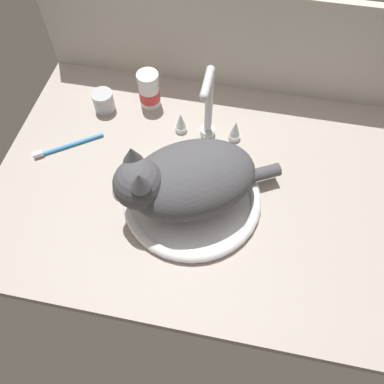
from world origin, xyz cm
name	(u,v)px	position (x,y,z in cm)	size (l,w,h in cm)	color
countertop	(199,186)	(0.00, 0.00, 1.50)	(102.50, 71.60, 3.00)	#ADA399
backsplash_wall	(225,45)	(0.00, 37.00, 15.99)	(102.50, 2.40, 31.99)	beige
sink_basin	(192,198)	(-0.66, -5.40, 4.09)	(33.29, 33.29, 2.49)	white
faucet	(208,113)	(-0.66, 15.28, 11.99)	(17.84, 11.32, 23.09)	silver
cat	(182,181)	(-2.73, -6.52, 12.87)	(37.82, 31.16, 18.29)	#4C4C51
pill_bottle	(149,91)	(-18.62, 24.17, 7.99)	(5.96, 5.96, 10.76)	white
metal_jar	(104,101)	(-30.79, 19.72, 5.94)	(5.88, 5.88, 5.85)	#B2B5BA
toothbrush	(67,146)	(-36.28, 4.42, 3.61)	(15.93, 11.70, 1.70)	#338CD1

